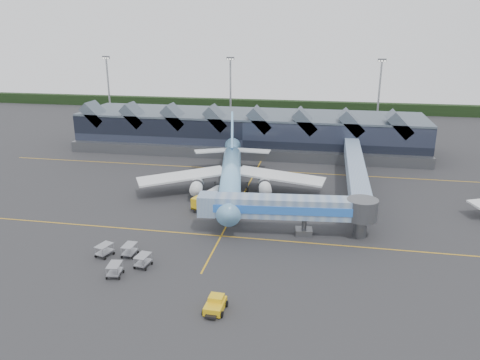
% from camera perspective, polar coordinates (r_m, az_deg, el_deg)
% --- Properties ---
extents(ground, '(260.00, 260.00, 0.00)m').
position_cam_1_polar(ground, '(80.51, -1.05, -4.49)').
color(ground, '#29292C').
rests_on(ground, ground).
extents(taxi_stripes, '(120.00, 60.00, 0.01)m').
position_cam_1_polar(taxi_stripes, '(89.66, 0.23, -2.08)').
color(taxi_stripes, gold).
rests_on(taxi_stripes, ground).
extents(tree_line_far, '(260.00, 4.00, 4.00)m').
position_cam_1_polar(tree_line_far, '(185.70, 5.87, 9.00)').
color(tree_line_far, black).
rests_on(tree_line_far, ground).
extents(terminal, '(90.00, 22.25, 12.52)m').
position_cam_1_polar(terminal, '(124.60, 1.04, 6.00)').
color(terminal, black).
rests_on(terminal, ground).
extents(light_masts, '(132.40, 42.56, 22.45)m').
position_cam_1_polar(light_masts, '(136.99, 13.16, 9.86)').
color(light_masts, '#9A9EA2').
rests_on(light_masts, ground).
extents(main_airliner, '(36.56, 42.58, 13.73)m').
position_cam_1_polar(main_airliner, '(90.95, -1.09, 0.89)').
color(main_airliner, '#76ABEF').
rests_on(main_airliner, ground).
extents(jet_bridge, '(27.64, 6.45, 6.27)m').
position_cam_1_polar(jet_bridge, '(72.74, 6.97, -3.47)').
color(jet_bridge, '#6A87B1').
rests_on(jet_bridge, ground).
extents(fuel_truck, '(4.56, 8.77, 2.95)m').
position_cam_1_polar(fuel_truck, '(84.88, -3.78, -2.12)').
color(fuel_truck, black).
rests_on(fuel_truck, ground).
extents(pushback_tug, '(2.48, 3.80, 1.64)m').
position_cam_1_polar(pushback_tug, '(55.30, -3.03, -14.96)').
color(pushback_tug, gold).
rests_on(pushback_tug, ground).
extents(baggage_carts, '(8.70, 8.31, 1.73)m').
position_cam_1_polar(baggage_carts, '(66.85, -14.07, -9.08)').
color(baggage_carts, '#97989F').
rests_on(baggage_carts, ground).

